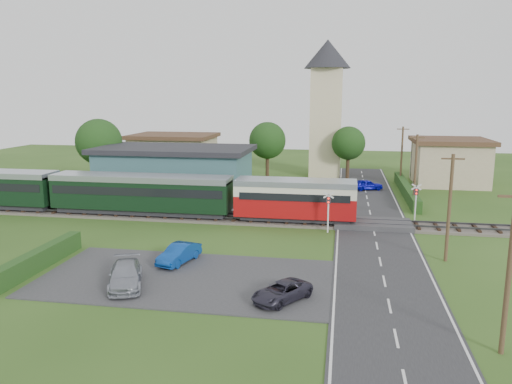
% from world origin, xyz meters
% --- Properties ---
extents(ground, '(120.00, 120.00, 0.00)m').
position_xyz_m(ground, '(0.00, 0.00, 0.00)').
color(ground, '#2D4C19').
extents(railway_track, '(76.00, 3.20, 0.49)m').
position_xyz_m(railway_track, '(0.00, 2.00, 0.11)').
color(railway_track, '#4C443D').
rests_on(railway_track, ground).
extents(road, '(6.00, 70.00, 0.05)m').
position_xyz_m(road, '(10.00, 0.00, 0.03)').
color(road, '#28282B').
rests_on(road, ground).
extents(car_park, '(17.00, 9.00, 0.08)m').
position_xyz_m(car_park, '(-1.50, -12.00, 0.04)').
color(car_park, '#333335').
rests_on(car_park, ground).
extents(crossing_deck, '(6.20, 3.40, 0.45)m').
position_xyz_m(crossing_deck, '(10.00, 2.00, 0.23)').
color(crossing_deck, '#333335').
rests_on(crossing_deck, ground).
extents(platform, '(30.00, 3.00, 0.45)m').
position_xyz_m(platform, '(-10.00, 5.20, 0.23)').
color(platform, gray).
rests_on(platform, ground).
extents(equipment_hut, '(2.30, 2.30, 2.55)m').
position_xyz_m(equipment_hut, '(-18.00, 5.20, 1.75)').
color(equipment_hut, beige).
rests_on(equipment_hut, platform).
extents(station_building, '(16.00, 9.00, 5.30)m').
position_xyz_m(station_building, '(-10.00, 10.99, 2.69)').
color(station_building, '#3C666C').
rests_on(station_building, ground).
extents(train, '(43.20, 2.90, 3.40)m').
position_xyz_m(train, '(-13.18, 2.00, 2.18)').
color(train, '#232328').
rests_on(train, ground).
extents(church_tower, '(6.00, 6.00, 17.60)m').
position_xyz_m(church_tower, '(5.00, 28.00, 10.23)').
color(church_tower, beige).
rests_on(church_tower, ground).
extents(house_west, '(10.80, 8.80, 5.50)m').
position_xyz_m(house_west, '(-15.00, 25.00, 2.79)').
color(house_west, tan).
rests_on(house_west, ground).
extents(house_east, '(8.80, 8.80, 5.50)m').
position_xyz_m(house_east, '(20.00, 24.00, 2.80)').
color(house_east, tan).
rests_on(house_east, ground).
extents(hedge_carpark, '(0.80, 9.00, 1.20)m').
position_xyz_m(hedge_carpark, '(-11.00, -12.00, 0.60)').
color(hedge_carpark, '#193814').
rests_on(hedge_carpark, ground).
extents(hedge_roadside, '(0.80, 18.00, 1.20)m').
position_xyz_m(hedge_roadside, '(14.20, 16.00, 0.60)').
color(hedge_roadside, '#193814').
rests_on(hedge_roadside, ground).
extents(hedge_station, '(22.00, 0.80, 1.30)m').
position_xyz_m(hedge_station, '(-10.00, 15.50, 0.65)').
color(hedge_station, '#193814').
rests_on(hedge_station, ground).
extents(tree_a, '(5.20, 5.20, 8.00)m').
position_xyz_m(tree_a, '(-20.00, 14.00, 5.38)').
color(tree_a, '#332316').
rests_on(tree_a, ground).
extents(tree_b, '(4.60, 4.60, 7.34)m').
position_xyz_m(tree_b, '(-2.00, 23.00, 5.02)').
color(tree_b, '#332316').
rests_on(tree_b, ground).
extents(tree_c, '(4.20, 4.20, 6.78)m').
position_xyz_m(tree_c, '(8.00, 25.00, 4.65)').
color(tree_c, '#332316').
rests_on(tree_c, ground).
extents(utility_pole_a, '(1.40, 0.22, 7.00)m').
position_xyz_m(utility_pole_a, '(14.20, -18.00, 3.63)').
color(utility_pole_a, '#473321').
rests_on(utility_pole_a, ground).
extents(utility_pole_b, '(1.40, 0.22, 7.00)m').
position_xyz_m(utility_pole_b, '(14.20, -6.00, 3.63)').
color(utility_pole_b, '#473321').
rests_on(utility_pole_b, ground).
extents(utility_pole_c, '(1.40, 0.22, 7.00)m').
position_xyz_m(utility_pole_c, '(14.20, 10.00, 3.63)').
color(utility_pole_c, '#473321').
rests_on(utility_pole_c, ground).
extents(utility_pole_d, '(1.40, 0.22, 7.00)m').
position_xyz_m(utility_pole_d, '(14.20, 22.00, 3.63)').
color(utility_pole_d, '#473321').
rests_on(utility_pole_d, ground).
extents(crossing_signal_near, '(0.84, 0.28, 3.28)m').
position_xyz_m(crossing_signal_near, '(6.40, -0.41, 2.14)').
color(crossing_signal_near, silver).
rests_on(crossing_signal_near, ground).
extents(crossing_signal_far, '(0.84, 0.28, 3.28)m').
position_xyz_m(crossing_signal_far, '(13.60, 4.39, 2.14)').
color(crossing_signal_far, silver).
rests_on(crossing_signal_far, ground).
extents(streetlamp_west, '(0.30, 0.30, 5.15)m').
position_xyz_m(streetlamp_west, '(-22.00, 20.00, 3.04)').
color(streetlamp_west, '#3F3F47').
rests_on(streetlamp_west, ground).
extents(streetlamp_east, '(0.30, 0.30, 5.15)m').
position_xyz_m(streetlamp_east, '(16.00, 27.00, 3.04)').
color(streetlamp_east, '#3F3F47').
rests_on(streetlamp_east, ground).
extents(car_on_road, '(3.85, 2.63, 1.22)m').
position_xyz_m(car_on_road, '(10.14, 18.12, 0.66)').
color(car_on_road, '#090AA1').
rests_on(car_on_road, road).
extents(car_park_blue, '(2.13, 3.81, 1.19)m').
position_xyz_m(car_park_blue, '(-2.71, -9.50, 0.67)').
color(car_park_blue, navy).
rests_on(car_park_blue, car_park).
extents(car_park_silver, '(3.23, 4.68, 1.26)m').
position_xyz_m(car_park_silver, '(-4.39, -13.84, 0.71)').
color(car_park_silver, gray).
rests_on(car_park_silver, car_park).
extents(car_park_dark, '(3.38, 3.81, 0.98)m').
position_xyz_m(car_park_dark, '(4.50, -14.35, 0.57)').
color(car_park_dark, '#292635').
rests_on(car_park_dark, car_park).
extents(pedestrian_near, '(0.70, 0.58, 1.65)m').
position_xyz_m(pedestrian_near, '(-3.97, 4.89, 1.27)').
color(pedestrian_near, gray).
rests_on(pedestrian_near, platform).
extents(pedestrian_far, '(0.68, 0.82, 1.56)m').
position_xyz_m(pedestrian_far, '(-16.84, 4.55, 1.23)').
color(pedestrian_far, gray).
rests_on(pedestrian_far, platform).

